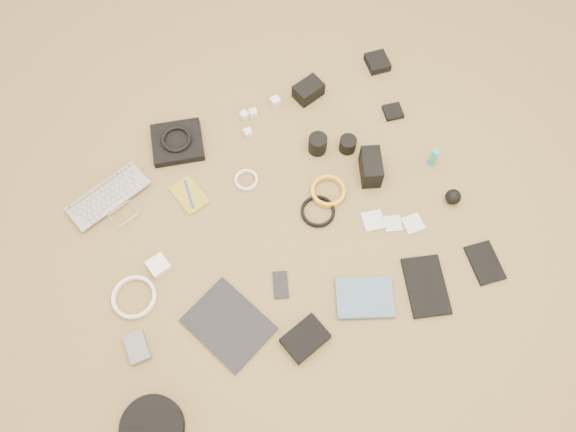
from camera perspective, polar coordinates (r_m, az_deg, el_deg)
name	(u,v)px	position (r m, az deg, el deg)	size (l,w,h in m)	color
laptop	(116,205)	(2.16, -17.10, 1.08)	(0.31, 0.21, 0.02)	#B6B6BB
headphone_pouch	(177,142)	(2.23, -11.17, 7.34)	(0.19, 0.18, 0.03)	black
headphones	(176,139)	(2.21, -11.28, 7.67)	(0.12, 0.12, 0.01)	black
charger_a	(253,113)	(2.27, -3.57, 10.43)	(0.03, 0.03, 0.03)	white
charger_b	(244,115)	(2.27, -4.45, 10.19)	(0.03, 0.03, 0.03)	white
charger_c	(275,101)	(2.30, -1.30, 11.58)	(0.03, 0.03, 0.03)	white
charger_d	(248,133)	(2.22, -4.08, 8.44)	(0.03, 0.03, 0.03)	white
dslr_camera	(308,90)	(2.31, 2.08, 12.63)	(0.11, 0.08, 0.06)	black
lens_pouch	(377,62)	(2.44, 9.08, 15.17)	(0.09, 0.10, 0.03)	black
notebook_olive	(189,195)	(2.12, -10.00, 2.11)	(0.09, 0.14, 0.01)	olive
pen_blue	(189,194)	(2.11, -10.03, 2.20)	(0.01, 0.01, 0.12)	#133CA1
cable_white_a	(246,181)	(2.12, -4.25, 3.60)	(0.09, 0.09, 0.01)	white
lens_a	(318,144)	(2.16, 3.03, 7.32)	(0.07, 0.07, 0.08)	black
lens_b	(348,144)	(2.18, 6.09, 7.25)	(0.07, 0.07, 0.06)	black
card_reader	(393,112)	(2.31, 10.62, 10.37)	(0.07, 0.07, 0.02)	black
power_brick	(158,266)	(2.02, -13.03, -4.93)	(0.07, 0.07, 0.03)	white
cable_white_b	(135,298)	(2.01, -15.32, -8.01)	(0.15, 0.15, 0.01)	white
cable_black	(318,212)	(2.06, 3.05, 0.41)	(0.13, 0.13, 0.01)	black
cable_yellow	(328,192)	(2.10, 4.08, 2.45)	(0.13, 0.13, 0.01)	gold
flash	(371,167)	(2.12, 8.41, 4.94)	(0.07, 0.13, 0.10)	black
lens_cleaner	(433,157)	(2.19, 14.55, 5.79)	(0.03, 0.03, 0.09)	#1BA6B1
battery_charger	(137,347)	(1.96, -15.06, -12.77)	(0.07, 0.10, 0.03)	slate
tablet	(229,324)	(1.93, -6.06, -10.89)	(0.21, 0.27, 0.01)	black
phone	(281,285)	(1.96, -0.75, -7.01)	(0.05, 0.10, 0.01)	black
filter_case_left	(373,221)	(2.07, 8.65, -0.48)	(0.08, 0.08, 0.01)	silver
filter_case_mid	(393,224)	(2.07, 10.61, -0.76)	(0.06, 0.06, 0.01)	silver
filter_case_right	(413,224)	(2.09, 12.59, -0.78)	(0.07, 0.07, 0.01)	silver
air_blower	(453,197)	(2.14, 16.43, 1.88)	(0.06, 0.06, 0.06)	black
headphone_case	(152,427)	(1.89, -13.62, -20.15)	(0.19, 0.19, 0.05)	black
drive_case	(305,339)	(1.89, 1.76, -12.34)	(0.14, 0.10, 0.04)	black
paperback	(367,319)	(1.94, 7.98, -10.29)	(0.14, 0.19, 0.02)	#456175
notebook_black_a	(426,286)	(2.01, 13.84, -6.92)	(0.13, 0.21, 0.02)	black
notebook_black_b	(485,263)	(2.10, 19.35, -4.51)	(0.10, 0.15, 0.01)	black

